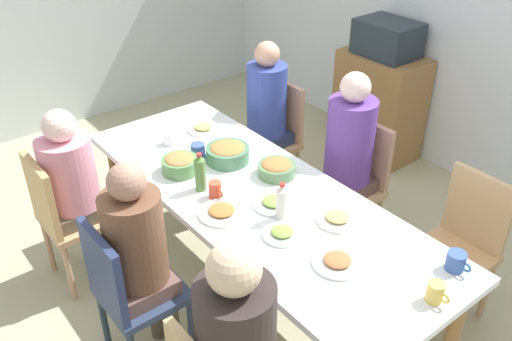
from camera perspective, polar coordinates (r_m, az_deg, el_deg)
The scene contains 30 objects.
ground_plane at distance 3.55m, azimuth -0.00°, elevation -12.39°, with size 7.11×7.11×0.00m, color tan.
wall_back at distance 4.46m, azimuth 23.85°, elevation 13.96°, with size 6.17×0.12×2.60m, color silver.
dining_table at distance 3.11m, azimuth -0.00°, elevation -3.46°, with size 2.45×0.89×0.75m.
chair_0 at distance 3.51m, azimuth -19.22°, elevation -4.24°, with size 0.40×0.40×0.90m.
person_0 at distance 3.42m, azimuth -18.40°, elevation -1.08°, with size 0.31×0.31×1.17m.
chair_1 at distance 3.69m, azimuth 10.08°, elevation -0.88°, with size 0.40×0.40×0.90m.
person_1 at distance 3.50m, azimuth 9.45°, elevation 1.98°, with size 0.30×0.30×1.28m.
chair_2 at distance 2.90m, azimuth -13.16°, elevation -11.88°, with size 0.40×0.40×0.90m.
person_2 at distance 2.78m, azimuth -12.02°, elevation -8.01°, with size 0.30×0.30×1.21m.
chair_3 at distance 4.18m, azimuth 1.91°, elevation 3.85°, with size 0.40×0.40×0.90m.
person_3 at distance 4.03m, azimuth 0.97°, elevation 6.25°, with size 0.30×0.30×1.24m.
chair_5 at distance 3.32m, azimuth 20.46°, elevation -6.81°, with size 0.40×0.40×0.90m.
plate_0 at distance 2.91m, azimuth -3.55°, elevation -4.28°, with size 0.25×0.25×0.04m.
plate_1 at distance 2.97m, azimuth 1.89°, elevation -3.38°, with size 0.23×0.23×0.04m.
plate_2 at distance 3.73m, azimuth -5.46°, elevation 4.33°, with size 0.21×0.21×0.04m.
plate_3 at distance 2.77m, azimuth 2.70°, elevation -6.50°, with size 0.20×0.20×0.04m.
plate_4 at distance 2.63m, azimuth 8.39°, elevation -9.29°, with size 0.24×0.24×0.04m.
plate_5 at distance 2.89m, azimuth 8.39°, elevation -4.95°, with size 0.22×0.22×0.04m.
bowl_0 at distance 3.35m, azimuth -2.94°, elevation 1.83°, with size 0.26×0.26×0.11m.
bowl_1 at distance 3.21m, azimuth 2.15°, elevation 0.23°, with size 0.22×0.22×0.09m.
bowl_2 at distance 3.27m, azimuth -7.85°, elevation 0.69°, with size 0.22×0.22×0.11m.
cup_0 at distance 3.40m, azimuth -6.00°, elevation 2.02°, with size 0.12×0.09×0.09m.
cup_1 at distance 2.71m, azimuth 19.94°, elevation -8.80°, with size 0.12×0.09×0.09m.
cup_2 at distance 2.53m, azimuth 18.04°, elevation -11.86°, with size 0.11×0.07×0.10m.
cup_3 at distance 3.02m, azimuth -4.21°, elevation -2.00°, with size 0.11×0.07×0.10m.
cup_4 at distance 3.58m, azimuth -8.96°, elevation 3.22°, with size 0.11×0.07×0.08m.
bottle_0 at distance 2.83m, azimuth 2.68°, elevation -3.30°, with size 0.06×0.06×0.22m.
bottle_1 at distance 3.07m, azimuth -5.78°, elevation -0.23°, with size 0.06×0.06×0.23m.
side_cabinet at distance 4.89m, azimuth 12.56°, elevation 6.58°, with size 0.70×0.44×0.90m, color olive.
microwave at distance 4.67m, azimuth 13.41°, elevation 13.12°, with size 0.48×0.36×0.28m, color #202B32.
Camera 1 is at (1.99, -1.58, 2.47)m, focal length 38.77 mm.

